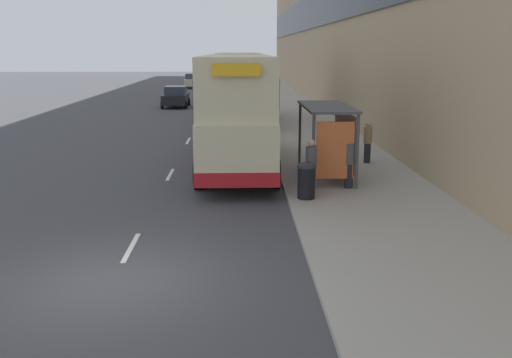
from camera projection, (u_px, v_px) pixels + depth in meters
ground_plane at (113, 282)px, 11.33m from camera, size 220.00×220.00×0.00m
pavement at (284, 102)px, 49.04m from camera, size 5.00×93.00×0.14m
lane_mark_0 at (131, 247)px, 13.30m from camera, size 0.12×2.00×0.01m
lane_mark_1 at (170, 174)px, 21.05m from camera, size 0.12×2.00×0.01m
lane_mark_2 at (188, 141)px, 28.81m from camera, size 0.12×2.00×0.01m
lane_mark_3 at (199, 121)px, 36.56m from camera, size 0.12×2.00×0.01m
lane_mark_4 at (205, 109)px, 44.31m from camera, size 0.12×2.00×0.01m
lane_mark_5 at (210, 100)px, 52.07m from camera, size 0.12×2.00×0.01m
lane_mark_6 at (214, 93)px, 59.82m from camera, size 0.12×2.00×0.01m
lane_mark_7 at (216, 88)px, 67.57m from camera, size 0.12×2.00×0.01m
lane_mark_8 at (218, 84)px, 75.33m from camera, size 0.12×2.00×0.01m
bus_shelter at (333, 128)px, 19.55m from camera, size 1.60×4.20×2.48m
double_decker_bus_near at (237, 110)px, 21.53m from camera, size 2.85×10.26×4.30m
double_decker_bus_ahead at (239, 86)px, 35.36m from camera, size 2.85×10.92×4.30m
car_0 at (193, 81)px, 68.37m from camera, size 1.96×4.48×1.70m
car_1 at (176, 97)px, 45.57m from camera, size 2.05×4.20×1.65m
pedestrian_at_shelter at (349, 162)px, 18.26m from camera, size 0.33×0.33×1.68m
pedestrian_1 at (311, 166)px, 17.48m from camera, size 0.34×0.34×1.71m
pedestrian_2 at (368, 142)px, 22.37m from camera, size 0.32×0.32×1.63m
litter_bin at (306, 181)px, 17.04m from camera, size 0.55×0.55×1.05m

